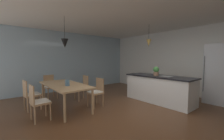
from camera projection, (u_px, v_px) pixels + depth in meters
ground_plane at (134, 115)px, 3.82m from camera, size 10.00×8.40×0.04m
ceiling_slab at (136, 8)px, 3.60m from camera, size 10.00×8.40×0.12m
wall_back_kitchen at (189, 62)px, 5.78m from camera, size 10.00×0.12×2.70m
window_wall_left_glazing at (70, 62)px, 6.83m from camera, size 0.06×8.40×2.70m
dining_table at (65, 86)px, 4.26m from camera, size 2.06×0.91×0.73m
chair_near_left at (30, 94)px, 4.11m from camera, size 0.43×0.43×0.87m
chair_far_left at (82, 87)px, 5.16m from camera, size 0.42×0.42×0.87m
chair_near_right at (38, 101)px, 3.40m from camera, size 0.42×0.42×0.87m
chair_far_right at (97, 91)px, 4.45m from camera, size 0.41×0.41×0.87m
chair_window_end at (50, 86)px, 5.35m from camera, size 0.44×0.44×0.87m
kitchen_island at (159, 88)px, 4.92m from camera, size 2.32×0.83×0.91m
refrigerator at (218, 74)px, 4.73m from camera, size 0.66×0.67×1.96m
pendant_over_table at (65, 43)px, 4.19m from camera, size 0.20×0.20×0.91m
pendant_over_island_main at (149, 43)px, 5.15m from camera, size 0.17×0.17×0.79m
potted_plant_on_island at (156, 71)px, 4.97m from camera, size 0.20×0.20×0.31m
vase_on_dining_table at (67, 83)px, 4.00m from camera, size 0.12×0.12×0.18m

